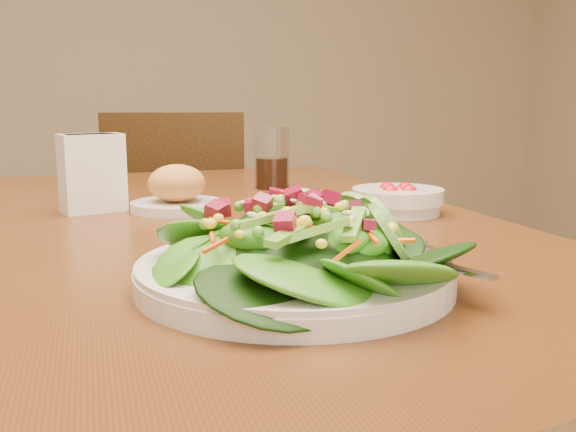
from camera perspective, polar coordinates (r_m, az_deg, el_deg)
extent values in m
cube|color=tan|center=(3.46, -15.57, 17.81)|extent=(5.00, 0.02, 2.80)
cube|color=#50290F|center=(0.96, -8.33, -1.82)|extent=(0.90, 1.40, 0.04)
cylinder|color=#3A220C|center=(1.75, 1.43, -8.83)|extent=(0.07, 0.07, 0.71)
cube|color=#3A220C|center=(2.06, -9.20, -4.03)|extent=(0.50, 0.50, 0.04)
cylinder|color=#3A220C|center=(2.28, -4.11, -8.28)|extent=(0.04, 0.04, 0.40)
cylinder|color=#3A220C|center=(2.32, -12.97, -8.25)|extent=(0.04, 0.04, 0.40)
cylinder|color=#3A220C|center=(1.95, -4.28, -11.60)|extent=(0.04, 0.04, 0.40)
cylinder|color=#3A220C|center=(1.99, -14.72, -11.47)|extent=(0.04, 0.04, 0.40)
cube|color=#3A220C|center=(1.82, -10.06, 1.93)|extent=(0.39, 0.13, 0.45)
cylinder|color=silver|center=(0.63, 0.55, -5.37)|extent=(0.31, 0.31, 0.02)
ellipsoid|color=black|center=(0.62, 0.55, -2.42)|extent=(0.21, 0.21, 0.05)
cube|color=silver|center=(0.65, 12.49, -3.81)|extent=(0.05, 0.18, 0.01)
cylinder|color=silver|center=(1.06, -9.80, 0.89)|extent=(0.15, 0.15, 0.02)
ellipsoid|color=#CB7D3C|center=(1.06, -9.86, 2.92)|extent=(0.09, 0.09, 0.06)
cylinder|color=silver|center=(1.03, 9.70, 1.35)|extent=(0.14, 0.14, 0.04)
sphere|color=red|center=(1.05, 10.36, 2.14)|extent=(0.03, 0.03, 0.03)
sphere|color=red|center=(1.04, 8.79, 2.15)|extent=(0.03, 0.03, 0.03)
sphere|color=red|center=(1.01, 9.07, 1.91)|extent=(0.03, 0.03, 0.03)
sphere|color=red|center=(1.02, 10.68, 1.91)|extent=(0.03, 0.03, 0.03)
cylinder|color=silver|center=(1.31, -1.45, 5.20)|extent=(0.07, 0.07, 0.12)
cylinder|color=black|center=(1.31, -1.44, 3.85)|extent=(0.06, 0.06, 0.06)
cube|color=white|center=(1.08, -17.01, 3.66)|extent=(0.11, 0.08, 0.13)
cube|color=white|center=(1.08, -17.03, 4.17)|extent=(0.09, 0.07, 0.11)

